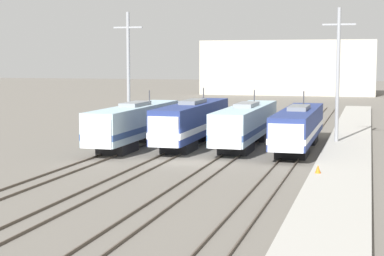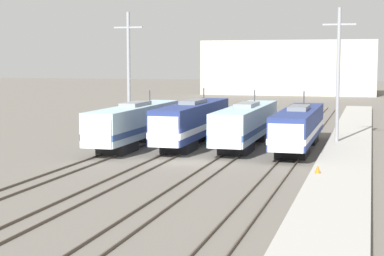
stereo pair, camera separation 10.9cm
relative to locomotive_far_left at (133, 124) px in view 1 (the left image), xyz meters
The scene contains 14 objects.
ground_plane 10.40m from the locomotive_far_left, 43.35° to the right, with size 400.00×400.00×0.00m, color #666059.
rail_pair_far_left 7.28m from the locomotive_far_left, 90.00° to the right, with size 1.51×120.00×0.15m.
rail_pair_center_left 8.80m from the locomotive_far_left, 54.77° to the right, with size 1.51×120.00×0.15m.
rail_pair_center_right 12.27m from the locomotive_far_left, 35.30° to the right, with size 1.51×120.00×0.15m.
rail_pair_far_right 16.51m from the locomotive_far_left, 25.27° to the right, with size 1.51×120.00×0.15m.
locomotive_far_left is the anchor object (origin of this frame).
locomotive_center_left 5.41m from the locomotive_far_left, 24.03° to the left, with size 2.86×18.06×5.23m.
locomotive_center_right 10.36m from the locomotive_far_left, 17.51° to the left, with size 3.01×18.61×5.03m.
locomotive_far_right 14.95m from the locomotive_far_left, ahead, with size 3.01×18.31×5.02m.
catenary_tower_left 7.72m from the locomotive_far_left, 114.95° to the left, with size 3.01×0.34×12.74m.
catenary_tower_right 19.39m from the locomotive_far_left, 17.57° to the left, with size 3.01×0.34×12.74m.
platform 20.46m from the locomotive_far_left, 20.07° to the right, with size 4.00×120.00×0.43m.
traffic_cone 21.32m from the locomotive_far_left, 33.86° to the right, with size 0.40×0.40×0.57m.
depot_building 94.47m from the locomotive_far_left, 88.39° to the left, with size 38.80×15.45×12.27m.
Camera 1 is at (13.48, -48.01, 8.03)m, focal length 60.00 mm.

